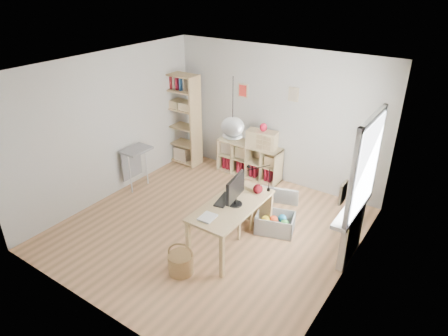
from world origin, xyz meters
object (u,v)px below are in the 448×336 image
Objects in this scene: storage_chest at (276,218)px; desk at (232,209)px; tall_bookshelf at (182,116)px; monitor at (235,189)px; chair at (239,207)px; cube_shelf at (249,162)px; drawer_chest at (262,139)px.

desk is at bearing -133.78° from storage_chest.
storage_chest is (0.39, 0.77, -0.44)m from desk.
desk is at bearing -37.01° from tall_bookshelf.
chair is at bearing 104.61° from monitor.
tall_bookshelf reaches higher than chair.
chair is at bearing -63.51° from cube_shelf.
monitor is 0.90× the size of drawer_chest.
cube_shelf is 2.56m from monitor.
monitor reaches higher than drawer_chest.
desk is 0.75× the size of tall_bookshelf.
desk reaches higher than cube_shelf.
desk is 2.48× the size of drawer_chest.
drawer_chest reaches higher than chair.
monitor is at bearing -62.43° from chair.
monitor is (0.05, 0.02, 0.36)m from desk.
tall_bookshelf is 3.68× the size of monitor.
cube_shelf is at bearing 116.89° from storage_chest.
drawer_chest is (-1.11, 1.42, 0.68)m from storage_chest.
monitor is 2.30m from drawer_chest.
storage_chest is 1.41× the size of drawer_chest.
storage_chest is at bearing -21.60° from tall_bookshelf.
drawer_chest is (0.30, -0.04, 0.59)m from cube_shelf.
monitor is at bearing -36.22° from tall_bookshelf.
tall_bookshelf is 1.89m from drawer_chest.
cube_shelf is at bearing 121.66° from chair.
chair is 0.67m from storage_chest.
tall_bookshelf is (-2.59, 1.95, 0.43)m from desk.
desk is 2.32m from drawer_chest.
storage_chest is at bearing 63.36° from desk.
storage_chest is at bearing -61.50° from drawer_chest.
cube_shelf is 2.31× the size of drawer_chest.
cube_shelf is 1.76× the size of chair.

